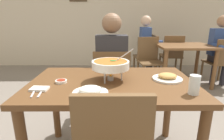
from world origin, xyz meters
TOP-DOWN VIEW (x-y plane):
  - cafe_rear_partition at (0.00, 3.51)m, footprint 10.00×0.10m
  - dining_table_main at (0.00, 0.00)m, footprint 1.31×0.83m
  - chair_diner_main at (-0.00, 0.70)m, footprint 0.44×0.44m
  - diner_main at (0.00, 0.73)m, footprint 0.40×0.45m
  - curry_bowl at (-0.01, 0.02)m, footprint 0.33×0.30m
  - rice_plate at (-0.15, -0.26)m, footprint 0.24×0.24m
  - appetizer_plate at (0.45, 0.03)m, footprint 0.24×0.24m
  - sauce_dish at (-0.40, -0.03)m, footprint 0.09×0.09m
  - napkin_folded at (-0.51, -0.18)m, footprint 0.13×0.09m
  - fork_utensil at (-0.53, -0.23)m, footprint 0.05×0.17m
  - spoon_utensil at (-0.48, -0.23)m, footprint 0.03×0.17m
  - drink_glass at (0.54, -0.26)m, footprint 0.07×0.07m
  - dining_table_far at (1.39, 2.03)m, footprint 1.00×0.80m
  - chair_bg_left at (0.83, 2.54)m, footprint 0.48×0.48m
  - chair_bg_middle at (2.06, 1.89)m, footprint 0.47×0.47m
  - chair_bg_right at (0.74, 2.11)m, footprint 0.49×0.49m
  - chair_bg_corner at (1.33, 2.53)m, footprint 0.47×0.47m
  - patron_bg_left at (0.77, 2.58)m, footprint 0.45×0.40m
  - patron_bg_middle at (2.07, 2.02)m, footprint 0.40×0.45m

SIDE VIEW (x-z plane):
  - chair_diner_main at x=0.00m, z-range 0.06..0.96m
  - chair_bg_left at x=0.83m, z-range 0.06..0.96m
  - chair_bg_middle at x=2.06m, z-range 0.06..0.96m
  - chair_bg_right at x=0.74m, z-range 0.06..0.96m
  - chair_bg_corner at x=1.33m, z-range 0.06..0.96m
  - dining_table_far at x=1.39m, z-range 0.25..1.01m
  - dining_table_main at x=0.00m, z-range 0.27..1.04m
  - diner_main at x=0.00m, z-range 0.09..1.40m
  - patron_bg_left at x=0.77m, z-range 0.09..1.40m
  - patron_bg_middle at x=2.07m, z-range 0.09..1.40m
  - fork_utensil at x=-0.53m, z-range 0.77..0.77m
  - spoon_utensil at x=-0.48m, z-range 0.77..0.77m
  - napkin_folded at x=-0.51m, z-range 0.77..0.78m
  - sauce_dish at x=-0.40m, z-range 0.77..0.79m
  - rice_plate at x=-0.15m, z-range 0.76..0.82m
  - appetizer_plate at x=0.45m, z-range 0.76..0.82m
  - drink_glass at x=0.54m, z-range 0.76..0.89m
  - curry_bowl at x=-0.01m, z-range 0.77..1.02m
  - cafe_rear_partition at x=0.00m, z-range 0.00..3.00m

